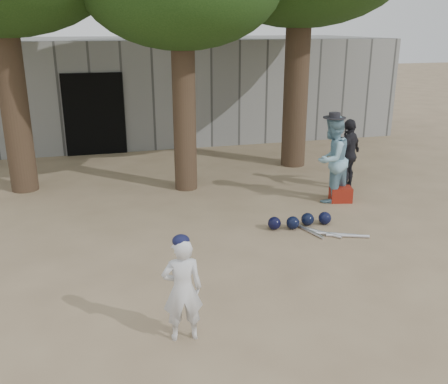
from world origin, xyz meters
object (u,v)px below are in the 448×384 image
object	(u,v)px
spectator_blue	(331,159)
red_bag	(341,194)
boy_player	(182,290)
spectator_dark	(348,154)

from	to	relation	value
spectator_blue	red_bag	xyz separation A→B (m)	(0.20, -0.10, -0.72)
boy_player	spectator_blue	distance (m)	5.37
spectator_blue	red_bag	distance (m)	0.75
spectator_dark	red_bag	size ratio (longest dim) A/B	3.63
spectator_blue	spectator_dark	world-z (taller)	spectator_blue
red_bag	spectator_blue	bearing A→B (deg)	153.23
spectator_blue	spectator_dark	bearing A→B (deg)	-171.53
red_bag	boy_player	bearing A→B (deg)	-136.29
boy_player	red_bag	distance (m)	5.46
boy_player	red_bag	xyz separation A→B (m)	(3.93, 3.76, -0.47)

